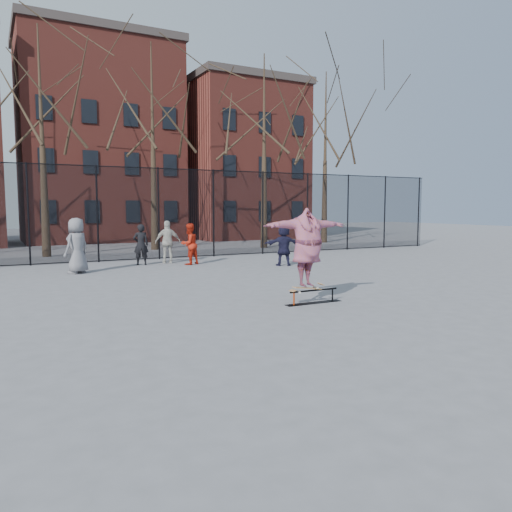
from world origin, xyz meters
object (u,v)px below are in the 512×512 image
bystander_white (168,242)px  bystander_grey (77,246)px  bystander_red (189,244)px  skate_rail (314,298)px  skater (307,247)px  bystander_navy (284,245)px  skateboard (307,288)px  bystander_black (141,245)px

bystander_white → bystander_grey: bearing=32.8°
bystander_red → skate_rail: bearing=66.7°
skater → bystander_grey: 9.17m
bystander_red → bystander_navy: (3.13, -2.06, -0.01)m
bystander_grey → skateboard: bearing=79.8°
skater → bystander_black: bearing=97.3°
bystander_black → bystander_white: bearing=-162.6°
bystander_black → bystander_red: size_ratio=0.99×
bystander_grey → bystander_white: bystander_grey is taller
skate_rail → skateboard: 0.32m
skateboard → bystander_red: bearing=87.3°
bystander_red → bystander_navy: bystander_red is taller
skateboard → bystander_navy: size_ratio=0.49×
bystander_grey → bystander_white: size_ratio=1.11×
skate_rail → skater: 1.23m
skateboard → bystander_white: 9.84m
skateboard → bystander_red: bystander_red is taller
bystander_grey → bystander_black: bearing=172.9°
skateboard → bystander_grey: bystander_grey is taller
skateboard → bystander_grey: 9.18m
bystander_grey → bystander_red: (4.35, 0.66, -0.14)m
bystander_grey → bystander_red: size_ratio=1.17×
skateboard → bystander_navy: bearing=62.7°
skate_rail → bystander_grey: bearing=116.4°
bystander_grey → skater: bearing=79.8°
skateboard → bystander_red: 8.97m
skateboard → bystander_black: 9.80m
skater → bystander_navy: 7.77m
bystander_black → skate_rail: bearing=109.7°
bystander_grey → bystander_white: bearing=166.8°
skate_rail → skateboard: size_ratio=1.91×
skate_rail → bystander_red: bystander_red is taller
bystander_red → bystander_white: bearing=-77.9°
skater → bystander_grey: bearing=114.9°
skate_rail → skater: skater is taller
bystander_navy → bystander_red: bearing=-9.6°
bystander_red → bystander_white: bystander_white is taller
skateboard → bystander_grey: size_ratio=0.41×
skate_rail → bystander_red: (0.23, 8.95, 0.69)m
bystander_red → skateboard: bearing=65.5°
bystander_black → bystander_navy: bystander_black is taller
skateboard → bystander_black: (-1.32, 9.70, 0.43)m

